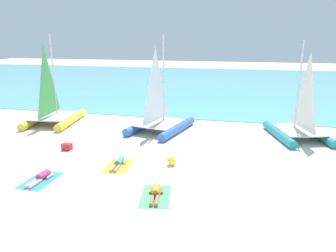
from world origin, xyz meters
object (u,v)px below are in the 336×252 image
sailboat_yellow (53,111)px  sunbather_middle (119,163)px  sunbather_right (156,192)px  beach_ball (171,161)px  sailboat_teal (299,124)px  towel_right (156,196)px  cooler_box (67,147)px  sunbather_left (41,177)px  towel_left (41,180)px  sailboat_blue (160,117)px  towel_middle (118,166)px

sailboat_yellow → sunbather_middle: size_ratio=3.88×
sunbather_right → beach_ball: size_ratio=3.57×
sailboat_teal → sunbather_middle: (-8.86, -6.50, -0.72)m
beach_ball → towel_right: bearing=-88.3°
towel_right → cooler_box: 7.23m
sailboat_yellow → sunbather_left: (4.69, -8.51, -0.77)m
sailboat_yellow → cooler_box: sailboat_yellow is taller
sunbather_middle → cooler_box: (-3.50, 1.43, 0.05)m
towel_left → cooler_box: cooler_box is taller
towel_left → beach_ball: beach_ball is taller
sailboat_blue → sailboat_yellow: bearing=-168.1°
sunbather_right → sailboat_yellow: bearing=128.2°
sunbather_middle → beach_ball: (2.42, 0.60, 0.09)m
towel_left → sunbather_right: (5.10, -0.19, 0.13)m
beach_ball → cooler_box: 5.98m
sunbather_left → cooler_box: (-0.90, 3.69, 0.05)m
sailboat_blue → beach_ball: bearing=-57.3°
sailboat_teal → sailboat_blue: 8.47m
sailboat_yellow → beach_ball: (9.70, -5.65, -0.69)m
towel_middle → cooler_box: (-3.51, 1.50, 0.17)m
sailboat_teal → towel_left: bearing=-158.4°
towel_left → sunbather_right: size_ratio=1.21×
towel_left → towel_middle: size_ratio=1.00×
sailboat_blue → sunbather_middle: size_ratio=3.81×
sailboat_blue → beach_ball: size_ratio=13.62×
sailboat_blue → towel_left: size_ratio=3.14×
sailboat_teal → sailboat_yellow: bearing=164.9°
sailboat_yellow → sailboat_teal: bearing=-7.1°
towel_middle → towel_left: bearing=-139.1°
towel_left → towel_middle: same height
towel_left → beach_ball: size_ratio=4.33×
towel_right → beach_ball: size_ratio=4.33×
sailboat_teal → sunbather_middle: 11.01m
towel_left → sunbather_left: bearing=88.6°
sunbather_middle → sunbather_right: (2.50, -2.51, 0.00)m
cooler_box → sailboat_yellow: bearing=128.1°
sunbather_left → towel_left: bearing=-90.0°
sunbather_left → sunbather_right: (5.10, -0.26, 0.00)m
beach_ball → towel_middle: bearing=-164.5°
sailboat_yellow → cooler_box: (3.78, -4.82, -0.73)m
sunbather_right → towel_right: bearing=-90.0°
towel_middle → cooler_box: size_ratio=3.80×
towel_middle → beach_ball: size_ratio=4.33×
sailboat_teal → sailboat_blue: (-8.46, -0.35, 0.04)m
sunbather_middle → cooler_box: cooler_box is taller
towel_middle → towel_right: same height
sunbather_right → beach_ball: beach_ball is taller
sailboat_blue → sunbather_left: size_ratio=3.82×
sailboat_blue → towel_middle: bearing=-80.9°
sailboat_blue → sunbather_left: sailboat_blue is taller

